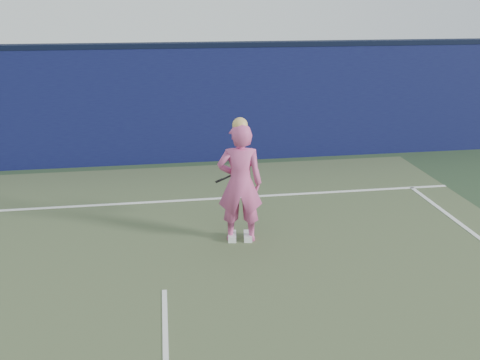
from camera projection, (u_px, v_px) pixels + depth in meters
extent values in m
plane|color=#273D26|center=(165.00, 341.00, 5.46)|extent=(80.00, 80.00, 0.00)
cube|color=#0E103D|center=(159.00, 107.00, 11.09)|extent=(24.00, 0.40, 2.50)
cube|color=black|center=(155.00, 45.00, 10.66)|extent=(24.00, 0.42, 0.10)
imported|color=#CC4F8B|center=(240.00, 184.00, 7.46)|extent=(0.71, 0.52, 1.82)
sphere|color=#DBB062|center=(240.00, 125.00, 7.16)|extent=(0.22, 0.22, 0.22)
cube|color=white|center=(248.00, 236.00, 7.75)|extent=(0.15, 0.29, 0.10)
cube|color=white|center=(232.00, 237.00, 7.74)|extent=(0.15, 0.29, 0.10)
torus|color=black|center=(240.00, 172.00, 7.93)|extent=(0.28, 0.19, 0.30)
torus|color=#C9E715|center=(240.00, 172.00, 7.93)|extent=(0.23, 0.15, 0.25)
cylinder|color=beige|center=(240.00, 172.00, 7.93)|extent=(0.22, 0.14, 0.24)
cylinder|color=black|center=(227.00, 177.00, 7.88)|extent=(0.26, 0.12, 0.10)
cylinder|color=black|center=(219.00, 181.00, 7.85)|extent=(0.13, 0.08, 0.07)
cube|color=white|center=(163.00, 201.00, 9.18)|extent=(11.00, 0.08, 0.01)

